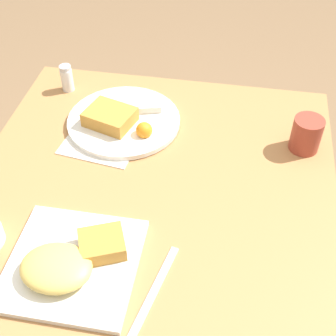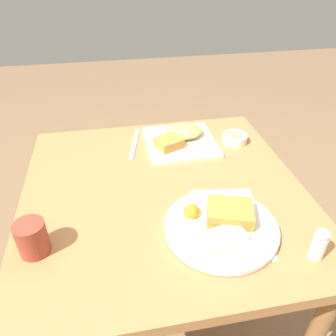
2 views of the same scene
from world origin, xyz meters
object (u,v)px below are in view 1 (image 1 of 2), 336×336
(salt_shaker, at_px, (67,80))
(plate_oval_far, at_px, (122,119))
(plate_square_near, at_px, (71,263))
(coffee_mug, at_px, (306,134))
(butter_knife, at_px, (155,290))

(salt_shaker, bearing_deg, plate_oval_far, -33.63)
(plate_square_near, xyz_separation_m, plate_oval_far, (-0.01, 0.47, -0.00))
(salt_shaker, height_order, coffee_mug, coffee_mug)
(plate_square_near, bearing_deg, coffee_mug, 43.97)
(plate_oval_far, bearing_deg, plate_square_near, -88.75)
(coffee_mug, bearing_deg, plate_oval_far, 178.33)
(salt_shaker, xyz_separation_m, coffee_mug, (0.69, -0.15, 0.01))
(salt_shaker, bearing_deg, coffee_mug, -12.13)
(plate_oval_far, height_order, salt_shaker, salt_shaker)
(plate_square_near, relative_size, butter_knife, 1.21)
(plate_oval_far, distance_m, salt_shaker, 0.24)
(butter_knife, distance_m, coffee_mug, 0.57)
(salt_shaker, height_order, butter_knife, salt_shaker)
(plate_square_near, height_order, plate_oval_far, plate_square_near)
(plate_square_near, height_order, salt_shaker, salt_shaker)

